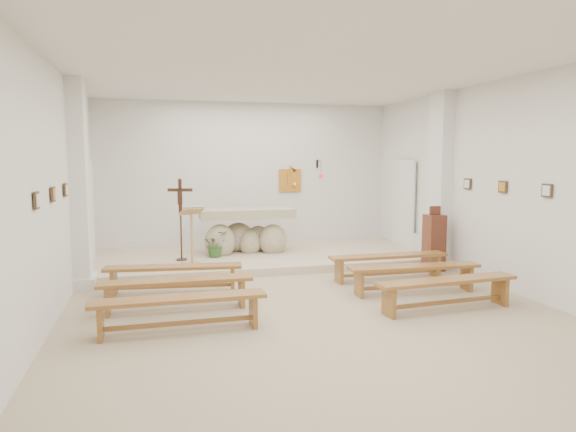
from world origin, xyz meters
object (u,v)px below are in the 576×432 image
object	(u,v)px
altar	(246,234)
donation_pedestal	(434,242)
crucifix_stand	(181,214)
bench_left_front	(174,273)
bench_left_third	(180,306)
bench_right_second	(414,272)
lectern	(192,236)
bench_right_third	(447,287)
bench_right_front	(388,261)
bench_left_second	(176,287)

from	to	relation	value
altar	donation_pedestal	bearing A→B (deg)	-30.09
crucifix_stand	bench_left_front	xyz separation A→B (m)	(-0.22, -2.00, -0.75)
crucifix_stand	bench_left_front	world-z (taller)	crucifix_stand
donation_pedestal	bench_left_third	distance (m)	5.56
altar	bench_right_second	distance (m)	4.13
lectern	donation_pedestal	xyz separation A→B (m)	(4.59, -0.97, -0.16)
donation_pedestal	bench_left_front	world-z (taller)	donation_pedestal
crucifix_stand	bench_left_third	distance (m)	4.01
lectern	donation_pedestal	world-z (taller)	lectern
altar	bench_right_third	world-z (taller)	altar
donation_pedestal	bench_right_front	bearing A→B (deg)	-159.34
lectern	bench_left_third	distance (m)	3.43
bench_left_second	bench_left_third	bearing A→B (deg)	-89.49
bench_right_third	lectern	bearing A→B (deg)	131.00
altar	bench_left_front	distance (m)	3.03
bench_right_front	bench_left_third	world-z (taller)	same
lectern	bench_right_second	size ratio (longest dim) A/B	0.52
lectern	bench_left_third	world-z (taller)	lectern
altar	lectern	world-z (taller)	lectern
crucifix_stand	bench_left_front	size ratio (longest dim) A/B	0.74
altar	bench_left_second	size ratio (longest dim) A/B	0.93
altar	bench_right_second	size ratio (longest dim) A/B	0.93
donation_pedestal	bench_left_front	distance (m)	5.03
lectern	bench_right_front	world-z (taller)	lectern
donation_pedestal	crucifix_stand	bearing A→B (deg)	160.78
bench_right_second	donation_pedestal	bearing A→B (deg)	53.21
bench_left_third	bench_right_third	distance (m)	3.79
altar	donation_pedestal	distance (m)	3.94
lectern	bench_left_front	distance (m)	1.56
bench_left_third	donation_pedestal	bearing A→B (deg)	25.25
altar	bench_left_third	bearing A→B (deg)	-108.73
bench_right_second	bench_left_third	size ratio (longest dim) A/B	1.00
bench_left_second	bench_right_third	xyz separation A→B (m)	(3.79, -0.96, 0.00)
donation_pedestal	lectern	bearing A→B (deg)	166.43
bench_left_second	altar	bearing A→B (deg)	65.59
lectern	bench_left_third	bearing A→B (deg)	-115.08
bench_right_front	bench_left_third	size ratio (longest dim) A/B	1.00
bench_left_front	bench_right_second	world-z (taller)	same
lectern	bench_right_third	distance (m)	4.81
altar	crucifix_stand	world-z (taller)	crucifix_stand
altar	bench_right_second	world-z (taller)	altar
crucifix_stand	bench_right_front	size ratio (longest dim) A/B	0.75
altar	bench_left_second	bearing A→B (deg)	-113.62
bench_left_second	bench_right_third	world-z (taller)	same
lectern	bench_left_front	world-z (taller)	lectern
donation_pedestal	bench_left_front	bearing A→B (deg)	-176.03
crucifix_stand	bench_left_third	bearing A→B (deg)	-76.62
bench_left_second	bench_left_third	xyz separation A→B (m)	(0.00, -0.96, 0.00)
altar	donation_pedestal	world-z (taller)	donation_pedestal
bench_left_front	donation_pedestal	bearing A→B (deg)	12.72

